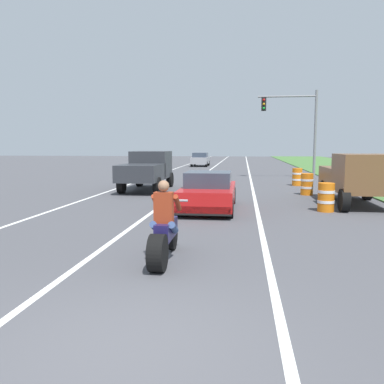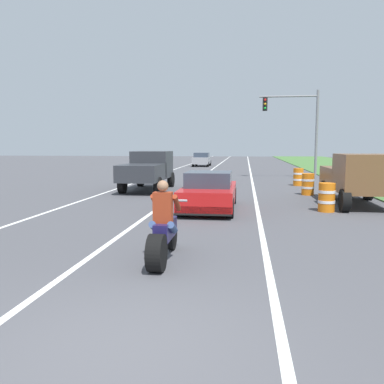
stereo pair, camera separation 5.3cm
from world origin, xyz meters
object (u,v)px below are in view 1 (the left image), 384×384
traffic_light_mast_near (298,121)px  pickup_truck_right_shoulder_brown (357,176)px  pickup_truck_left_lane_dark_grey (147,169)px  construction_barrel_mid (307,184)px  construction_barrel_nearest (326,197)px  distant_car_far_ahead (200,159)px  construction_barrel_far (297,177)px  motorcycle_with_rider (164,233)px  sports_car_red (209,192)px

traffic_light_mast_near → pickup_truck_right_shoulder_brown: bearing=-86.7°
pickup_truck_left_lane_dark_grey → construction_barrel_mid: size_ratio=4.80×
construction_barrel_nearest → distant_car_far_ahead: (-7.59, 29.66, 0.27)m
pickup_truck_left_lane_dark_grey → construction_barrel_mid: bearing=-7.8°
pickup_truck_right_shoulder_brown → construction_barrel_nearest: bearing=-130.6°
distant_car_far_ahead → construction_barrel_far: bearing=-69.3°
pickup_truck_left_lane_dark_grey → construction_barrel_far: size_ratio=4.80×
pickup_truck_left_lane_dark_grey → distant_car_far_ahead: 23.87m
construction_barrel_far → construction_barrel_mid: bearing=-91.6°
pickup_truck_right_shoulder_brown → construction_barrel_nearest: pickup_truck_right_shoulder_brown is taller
pickup_truck_right_shoulder_brown → construction_barrel_mid: 3.36m
motorcycle_with_rider → construction_barrel_mid: motorcycle_with_rider is taller
motorcycle_with_rider → pickup_truck_right_shoulder_brown: bearing=55.0°
sports_car_red → pickup_truck_right_shoulder_brown: (5.55, 1.85, 0.48)m
sports_car_red → construction_barrel_mid: 6.39m
motorcycle_with_rider → construction_barrel_mid: (4.46, 11.37, -0.09)m
construction_barrel_nearest → distant_car_far_ahead: bearing=104.4°
sports_car_red → construction_barrel_nearest: bearing=1.8°
construction_barrel_far → distant_car_far_ahead: bearing=110.7°
pickup_truck_left_lane_dark_grey → traffic_light_mast_near: traffic_light_mast_near is taller
pickup_truck_left_lane_dark_grey → traffic_light_mast_near: size_ratio=0.80×
pickup_truck_right_shoulder_brown → distant_car_far_ahead: pickup_truck_right_shoulder_brown is taller
motorcycle_with_rider → distant_car_far_ahead: (-3.21, 36.32, 0.18)m
construction_barrel_nearest → construction_barrel_mid: 4.72m
sports_car_red → construction_barrel_nearest: 4.08m
pickup_truck_left_lane_dark_grey → motorcycle_with_rider: bearing=-74.8°
pickup_truck_right_shoulder_brown → construction_barrel_nearest: 2.35m
traffic_light_mast_near → construction_barrel_mid: 9.91m
pickup_truck_right_shoulder_brown → pickup_truck_left_lane_dark_grey: bearing=156.2°
construction_barrel_nearest → pickup_truck_right_shoulder_brown: bearing=49.4°
construction_barrel_far → distant_car_far_ahead: 22.03m
motorcycle_with_rider → pickup_truck_left_lane_dark_grey: (-3.38, 12.45, 0.51)m
traffic_light_mast_near → construction_barrel_mid: (-0.70, -9.27, -3.45)m
traffic_light_mast_near → construction_barrel_mid: traffic_light_mast_near is taller
sports_car_red → construction_barrel_nearest: sports_car_red is taller
motorcycle_with_rider → traffic_light_mast_near: size_ratio=0.37×
pickup_truck_right_shoulder_brown → construction_barrel_far: (-1.28, 7.34, -0.60)m
motorcycle_with_rider → construction_barrel_far: 16.37m
motorcycle_with_rider → distant_car_far_ahead: motorcycle_with_rider is taller
motorcycle_with_rider → traffic_light_mast_near: traffic_light_mast_near is taller
sports_car_red → traffic_light_mast_near: 15.29m
pickup_truck_right_shoulder_brown → construction_barrel_nearest: (-1.48, -1.72, -0.60)m
pickup_truck_left_lane_dark_grey → pickup_truck_right_shoulder_brown: size_ratio=1.00×
distant_car_far_ahead → traffic_light_mast_near: bearing=-61.9°
construction_barrel_mid → distant_car_far_ahead: 26.10m
pickup_truck_right_shoulder_brown → traffic_light_mast_near: bearing=93.3°
distant_car_far_ahead → construction_barrel_nearest: bearing=-75.6°
construction_barrel_nearest → pickup_truck_left_lane_dark_grey: bearing=143.3°
construction_barrel_mid → motorcycle_with_rider: bearing=-111.4°
pickup_truck_right_shoulder_brown → traffic_light_mast_near: 12.61m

